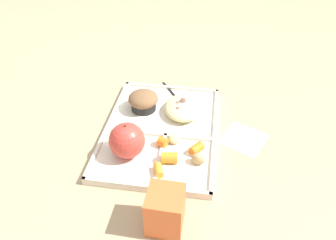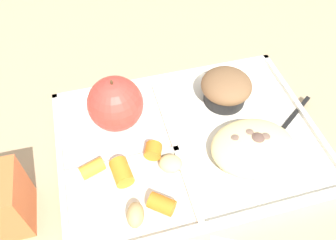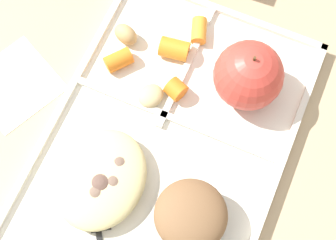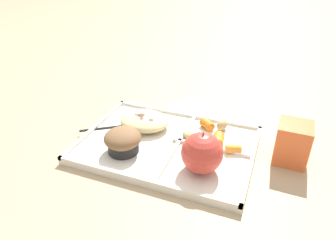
{
  "view_description": "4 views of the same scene",
  "coord_description": "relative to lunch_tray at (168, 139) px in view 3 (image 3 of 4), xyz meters",
  "views": [
    {
      "loc": [
        -0.64,
        -0.11,
        0.57
      ],
      "look_at": [
        -0.03,
        -0.02,
        0.07
      ],
      "focal_mm": 34.68,
      "sensor_mm": 36.0,
      "label": 1
    },
    {
      "loc": [
        -0.11,
        -0.29,
        0.44
      ],
      "look_at": [
        -0.03,
        -0.0,
        0.07
      ],
      "focal_mm": 36.53,
      "sensor_mm": 36.0,
      "label": 2
    },
    {
      "loc": [
        0.17,
        0.07,
        0.61
      ],
      "look_at": [
        -0.01,
        -0.0,
        0.05
      ],
      "focal_mm": 53.85,
      "sensor_mm": 36.0,
      "label": 3
    },
    {
      "loc": [
        -0.22,
        0.55,
        0.43
      ],
      "look_at": [
        0.0,
        -0.01,
        0.07
      ],
      "focal_mm": 32.98,
      "sensor_mm": 36.0,
      "label": 4
    }
  ],
  "objects": [
    {
      "name": "carrot_slice_near_corner",
      "position": [
        -0.07,
        -0.1,
        0.02
      ],
      "size": [
        0.04,
        0.04,
        0.02
      ],
      "primitive_type": "cylinder",
      "rotation": [
        0.0,
        1.57,
        5.61
      ],
      "color": "orange",
      "rests_on": "lunch_tray"
    },
    {
      "name": "meatball_back",
      "position": [
        0.06,
        -0.04,
        0.02
      ],
      "size": [
        0.03,
        0.03,
        0.03
      ],
      "primitive_type": "sphere",
      "color": "#755B4C",
      "rests_on": "lunch_tray"
    },
    {
      "name": "egg_noodle_pile",
      "position": [
        0.08,
        -0.05,
        0.02
      ],
      "size": [
        0.13,
        0.1,
        0.03
      ],
      "primitive_type": "ellipsoid",
      "color": "beige",
      "rests_on": "lunch_tray"
    },
    {
      "name": "ground",
      "position": [
        0.0,
        0.0,
        -0.01
      ],
      "size": [
        6.0,
        6.0,
        0.0
      ],
      "primitive_type": "plane",
      "color": "tan"
    },
    {
      "name": "potato_chunk_golden",
      "position": [
        -0.04,
        -0.04,
        0.01
      ],
      "size": [
        0.04,
        0.04,
        0.02
      ],
      "primitive_type": "ellipsoid",
      "rotation": [
        0.0,
        0.0,
        1.17
      ],
      "color": "tan",
      "rests_on": "lunch_tray"
    },
    {
      "name": "lunch_tray",
      "position": [
        0.0,
        0.0,
        0.0
      ],
      "size": [
        0.4,
        0.29,
        0.02
      ],
      "color": "silver",
      "rests_on": "ground"
    },
    {
      "name": "meatball_side",
      "position": [
        0.08,
        -0.03,
        0.02
      ],
      "size": [
        0.03,
        0.03,
        0.03
      ],
      "primitive_type": "sphere",
      "color": "#755B4C",
      "rests_on": "lunch_tray"
    },
    {
      "name": "bran_muffin",
      "position": [
        0.08,
        0.06,
        0.03
      ],
      "size": [
        0.08,
        0.08,
        0.06
      ],
      "color": "black",
      "rests_on": "lunch_tray"
    },
    {
      "name": "green_apple",
      "position": [
        -0.1,
        0.06,
        0.05
      ],
      "size": [
        0.09,
        0.09,
        0.09
      ],
      "color": "#C63D33",
      "rests_on": "lunch_tray"
    },
    {
      "name": "potato_chunk_large",
      "position": [
        -0.1,
        -0.11,
        0.02
      ],
      "size": [
        0.03,
        0.04,
        0.03
      ],
      "primitive_type": "ellipsoid",
      "rotation": [
        0.0,
        0.0,
        1.3
      ],
      "color": "tan",
      "rests_on": "lunch_tray"
    },
    {
      "name": "meatball_center",
      "position": [
        0.09,
        -0.05,
        0.02
      ],
      "size": [
        0.04,
        0.04,
        0.04
      ],
      "primitive_type": "sphere",
      "color": "brown",
      "rests_on": "lunch_tray"
    },
    {
      "name": "carrot_slice_large",
      "position": [
        -0.06,
        -0.01,
        0.02
      ],
      "size": [
        0.03,
        0.03,
        0.03
      ],
      "primitive_type": "cylinder",
      "rotation": [
        0.0,
        1.57,
        1.19
      ],
      "color": "orange",
      "rests_on": "lunch_tray"
    },
    {
      "name": "plastic_fork",
      "position": [
        0.14,
        -0.02,
        0.01
      ],
      "size": [
        0.14,
        0.1,
        0.0
      ],
      "color": "black",
      "rests_on": "lunch_tray"
    },
    {
      "name": "carrot_slice_center",
      "position": [
        -0.15,
        -0.02,
        0.02
      ],
      "size": [
        0.04,
        0.03,
        0.02
      ],
      "primitive_type": "cylinder",
      "rotation": [
        0.0,
        1.57,
        3.47
      ],
      "color": "orange",
      "rests_on": "lunch_tray"
    },
    {
      "name": "paper_napkin",
      "position": [
        0.01,
        -0.22,
        -0.01
      ],
      "size": [
        0.14,
        0.14,
        0.0
      ],
      "primitive_type": "cube",
      "rotation": [
        0.0,
        0.0,
        -0.45
      ],
      "color": "white",
      "rests_on": "ground"
    },
    {
      "name": "carrot_slice_back",
      "position": [
        -0.11,
        -0.04,
        0.02
      ],
      "size": [
        0.03,
        0.04,
        0.03
      ],
      "primitive_type": "cylinder",
      "rotation": [
        0.0,
        1.57,
        4.85
      ],
      "color": "orange",
      "rests_on": "lunch_tray"
    },
    {
      "name": "meatball_front",
      "position": [
        0.1,
        -0.05,
        0.02
      ],
      "size": [
        0.04,
        0.04,
        0.04
      ],
      "primitive_type": "sphere",
      "color": "#755B4C",
      "rests_on": "lunch_tray"
    }
  ]
}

